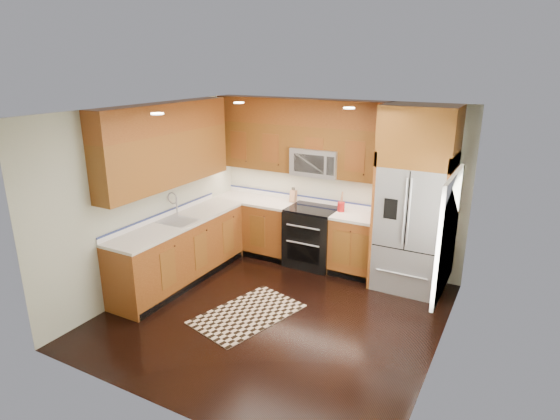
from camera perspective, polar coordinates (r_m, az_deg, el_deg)
The scene contains 16 objects.
ground at distance 6.21m, azimuth -0.66°, elevation -12.59°, with size 4.00×4.00×0.00m, color black.
wall_back at distance 7.41m, azimuth 6.89°, elevation 3.23°, with size 4.00×0.02×2.60m, color #B7BDAA.
wall_left at distance 6.83m, azimuth -15.51°, elevation 1.46°, with size 0.02×4.00×2.60m, color #B7BDAA.
wall_right at distance 5.06m, azimuth 19.51°, elevation -4.60°, with size 0.02×4.00×2.60m, color #B7BDAA.
window at distance 5.22m, azimuth 19.76°, elevation -2.80°, with size 0.04×1.10×1.30m.
base_cabinets at distance 7.29m, azimuth -5.69°, elevation -3.99°, with size 2.85×3.00×0.90m.
countertop at distance 7.15m, azimuth -4.34°, elevation -0.40°, with size 2.86×3.01×0.04m.
upper_cabinets at distance 6.98m, azimuth -4.66°, elevation 8.50°, with size 2.85×3.00×1.15m.
range at distance 7.46m, azimuth 3.91°, elevation -3.28°, with size 0.76×0.67×0.95m.
microwave at distance 7.24m, azimuth 4.54°, elevation 5.89°, with size 0.76×0.40×0.42m.
refrigerator at distance 6.70m, azimuth 16.04°, elevation 1.14°, with size 0.98×0.75×2.60m.
sink_faucet at distance 6.91m, azimuth -12.42°, elevation -0.80°, with size 0.54×0.44×0.37m.
rug at distance 6.23m, azimuth -3.97°, elevation -12.52°, with size 0.83×1.39×0.01m, color black.
knife_block at distance 7.63m, azimuth 1.63°, elevation 1.75°, with size 0.10×0.13×0.24m.
utensil_crock at distance 7.18m, azimuth 7.46°, elevation 0.65°, with size 0.14×0.14×0.31m.
cutting_board at distance 7.22m, azimuth 12.13°, elevation -0.33°, with size 0.28×0.28×0.02m, color brown.
Camera 1 is at (2.63, -4.68, 3.13)m, focal length 30.00 mm.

